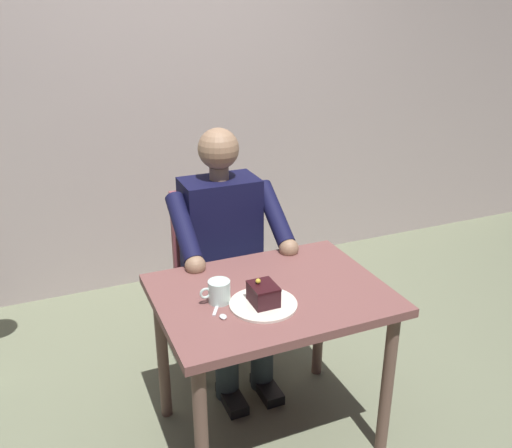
{
  "coord_description": "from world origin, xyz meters",
  "views": [
    {
      "loc": [
        0.79,
        1.72,
        1.76
      ],
      "look_at": [
        0.02,
        -0.1,
        0.95
      ],
      "focal_mm": 38.46,
      "sensor_mm": 36.0,
      "label": 1
    }
  ],
  "objects_px": {
    "chair": "(216,268)",
    "dining_table": "(271,312)",
    "seated_person": "(226,255)",
    "cake_slice": "(263,294)",
    "coffee_cup": "(218,291)",
    "dessert_spoon": "(220,312)"
  },
  "relations": [
    {
      "from": "seated_person",
      "to": "coffee_cup",
      "type": "height_order",
      "value": "seated_person"
    },
    {
      "from": "seated_person",
      "to": "coffee_cup",
      "type": "bearing_deg",
      "value": 67.03
    },
    {
      "from": "dining_table",
      "to": "cake_slice",
      "type": "bearing_deg",
      "value": 50.89
    },
    {
      "from": "seated_person",
      "to": "dessert_spoon",
      "type": "distance_m",
      "value": 0.64
    },
    {
      "from": "chair",
      "to": "coffee_cup",
      "type": "relative_size",
      "value": 7.37
    },
    {
      "from": "chair",
      "to": "dining_table",
      "type": "bearing_deg",
      "value": 90.0
    },
    {
      "from": "dessert_spoon",
      "to": "chair",
      "type": "bearing_deg",
      "value": -107.44
    },
    {
      "from": "dining_table",
      "to": "cake_slice",
      "type": "height_order",
      "value": "cake_slice"
    },
    {
      "from": "cake_slice",
      "to": "dessert_spoon",
      "type": "height_order",
      "value": "cake_slice"
    },
    {
      "from": "dining_table",
      "to": "cake_slice",
      "type": "xyz_separation_m",
      "value": [
        0.07,
        0.09,
        0.15
      ]
    },
    {
      "from": "dining_table",
      "to": "seated_person",
      "type": "relative_size",
      "value": 0.73
    },
    {
      "from": "chair",
      "to": "coffee_cup",
      "type": "height_order",
      "value": "chair"
    },
    {
      "from": "chair",
      "to": "seated_person",
      "type": "relative_size",
      "value": 0.72
    },
    {
      "from": "dining_table",
      "to": "chair",
      "type": "distance_m",
      "value": 0.7
    },
    {
      "from": "chair",
      "to": "dessert_spoon",
      "type": "bearing_deg",
      "value": 72.56
    },
    {
      "from": "seated_person",
      "to": "cake_slice",
      "type": "distance_m",
      "value": 0.62
    },
    {
      "from": "chair",
      "to": "cake_slice",
      "type": "bearing_deg",
      "value": 84.64
    },
    {
      "from": "chair",
      "to": "coffee_cup",
      "type": "bearing_deg",
      "value": 72.4
    },
    {
      "from": "chair",
      "to": "dessert_spoon",
      "type": "height_order",
      "value": "chair"
    },
    {
      "from": "dining_table",
      "to": "coffee_cup",
      "type": "relative_size",
      "value": 7.53
    },
    {
      "from": "seated_person",
      "to": "cake_slice",
      "type": "xyz_separation_m",
      "value": [
        0.07,
        0.6,
        0.12
      ]
    },
    {
      "from": "dessert_spoon",
      "to": "coffee_cup",
      "type": "bearing_deg",
      "value": -106.11
    }
  ]
}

